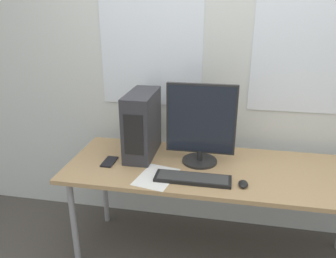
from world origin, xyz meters
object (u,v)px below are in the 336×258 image
(keyboard, at_px, (193,179))
(cell_phone, at_px, (109,162))
(pc_tower, at_px, (142,124))
(mouse, at_px, (243,184))
(monitor_main, at_px, (201,125))

(keyboard, distance_m, cell_phone, 0.59)
(pc_tower, bearing_deg, keyboard, -38.13)
(keyboard, height_order, mouse, mouse)
(mouse, distance_m, cell_phone, 0.89)
(pc_tower, bearing_deg, cell_phone, -136.98)
(pc_tower, distance_m, mouse, 0.79)
(mouse, bearing_deg, pc_tower, 155.18)
(keyboard, height_order, cell_phone, keyboard)
(monitor_main, relative_size, mouse, 6.12)
(pc_tower, height_order, cell_phone, pc_tower)
(keyboard, bearing_deg, pc_tower, 141.87)
(keyboard, xyz_separation_m, cell_phone, (-0.58, 0.13, -0.01))
(monitor_main, xyz_separation_m, keyboard, (-0.02, -0.25, -0.26))
(cell_phone, bearing_deg, keyboard, -12.68)
(pc_tower, relative_size, monitor_main, 0.83)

